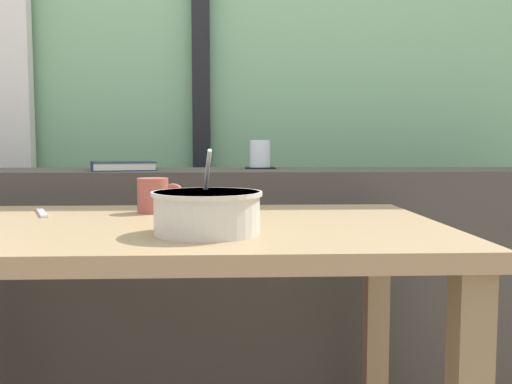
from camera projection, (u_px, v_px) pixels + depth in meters
name	position (u px, v px, depth m)	size (l,w,h in m)	color
outdoor_backdrop	(213.00, 19.00, 2.32)	(4.80, 0.08, 2.80)	#7AAD7F
window_divider_post	(201.00, 41.00, 2.25)	(0.07, 0.05, 2.60)	black
dark_console_ledge	(210.00, 293.00, 1.84)	(2.80, 0.35, 0.81)	#423D38
breakfast_table	(160.00, 273.00, 1.21)	(1.20, 0.70, 0.72)	#826849
coaster_square	(260.00, 168.00, 1.88)	(0.10, 0.10, 0.01)	black
juice_glass	(260.00, 155.00, 1.88)	(0.07, 0.07, 0.09)	white
closed_book	(122.00, 166.00, 1.76)	(0.22, 0.18, 0.03)	#1E2D47
soup_bowl	(207.00, 213.00, 1.05)	(0.21, 0.21, 0.16)	beige
fork_utensil	(42.00, 213.00, 1.35)	(0.02, 0.17, 0.01)	silver
ceramic_mug	(154.00, 195.00, 1.38)	(0.11, 0.08, 0.08)	#9E4C42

